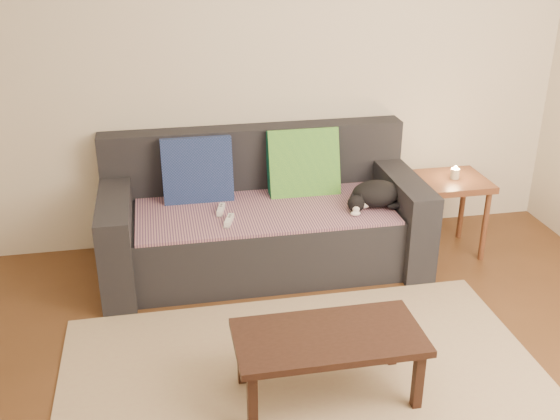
{
  "coord_description": "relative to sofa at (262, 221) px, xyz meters",
  "views": [
    {
      "loc": [
        -0.64,
        -2.37,
        2.18
      ],
      "look_at": [
        0.05,
        1.2,
        0.55
      ],
      "focal_mm": 42.0,
      "sensor_mm": 36.0,
      "label": 1
    }
  ],
  "objects": [
    {
      "name": "ground",
      "position": [
        0.0,
        -1.57,
        -0.31
      ],
      "size": [
        4.5,
        4.5,
        0.0
      ],
      "primitive_type": "plane",
      "color": "brown",
      "rests_on": "ground"
    },
    {
      "name": "back_wall",
      "position": [
        0.0,
        0.43,
        0.99
      ],
      "size": [
        4.5,
        0.04,
        2.6
      ],
      "primitive_type": "cube",
      "color": "beige",
      "rests_on": "ground"
    },
    {
      "name": "sofa",
      "position": [
        0.0,
        0.0,
        0.0
      ],
      "size": [
        2.1,
        0.94,
        0.87
      ],
      "color": "#232328",
      "rests_on": "ground"
    },
    {
      "name": "throw_blanket",
      "position": [
        0.0,
        -0.09,
        0.12
      ],
      "size": [
        1.66,
        0.74,
        0.02
      ],
      "primitive_type": "cube",
      "color": "#40294D",
      "rests_on": "sofa"
    },
    {
      "name": "cushion_navy",
      "position": [
        -0.41,
        0.17,
        0.32
      ],
      "size": [
        0.46,
        0.2,
        0.48
      ],
      "primitive_type": "cube",
      "rotation": [
        -0.18,
        0.0,
        0.0
      ],
      "color": "#12244D",
      "rests_on": "throw_blanket"
    },
    {
      "name": "cushion_green",
      "position": [
        0.32,
        0.17,
        0.32
      ],
      "size": [
        0.49,
        0.25,
        0.5
      ],
      "primitive_type": "cube",
      "rotation": [
        -0.28,
        0.0,
        0.0
      ],
      "color": "#0B4B38",
      "rests_on": "throw_blanket"
    },
    {
      "name": "cat",
      "position": [
        0.72,
        -0.19,
        0.21
      ],
      "size": [
        0.4,
        0.29,
        0.17
      ],
      "rotation": [
        0.0,
        0.0,
        -0.17
      ],
      "color": "black",
      "rests_on": "throw_blanket"
    },
    {
      "name": "wii_remote_a",
      "position": [
        -0.28,
        -0.08,
        0.15
      ],
      "size": [
        0.07,
        0.15,
        0.03
      ],
      "primitive_type": "cube",
      "rotation": [
        0.0,
        0.0,
        1.32
      ],
      "color": "white",
      "rests_on": "throw_blanket"
    },
    {
      "name": "wii_remote_b",
      "position": [
        -0.25,
        -0.26,
        0.15
      ],
      "size": [
        0.08,
        0.15,
        0.03
      ],
      "primitive_type": "cube",
      "rotation": [
        0.0,
        0.0,
        1.25
      ],
      "color": "white",
      "rests_on": "throw_blanket"
    },
    {
      "name": "side_table",
      "position": [
        1.32,
        -0.08,
        0.14
      ],
      "size": [
        0.44,
        0.44,
        0.55
      ],
      "color": "brown",
      "rests_on": "ground"
    },
    {
      "name": "candle",
      "position": [
        1.32,
        -0.08,
        0.28
      ],
      "size": [
        0.06,
        0.06,
        0.09
      ],
      "color": "beige",
      "rests_on": "side_table"
    },
    {
      "name": "rug",
      "position": [
        0.0,
        -1.42,
        -0.3
      ],
      "size": [
        2.5,
        1.8,
        0.01
      ],
      "primitive_type": "cube",
      "color": "tan",
      "rests_on": "ground"
    },
    {
      "name": "coffee_table",
      "position": [
        0.08,
        -1.43,
        0.01
      ],
      "size": [
        0.91,
        0.45,
        0.36
      ],
      "color": "black",
      "rests_on": "rug"
    }
  ]
}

